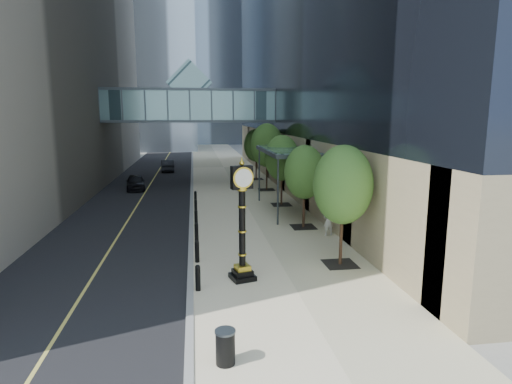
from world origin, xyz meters
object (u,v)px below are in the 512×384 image
trash_bin (225,348)px  car_far (167,166)px  pedestrian (328,221)px  car_near (136,182)px  street_clock (242,229)px

trash_bin → car_far: (-3.88, 41.15, 0.19)m
pedestrian → car_near: size_ratio=0.41×
street_clock → car_far: bearing=82.4°
pedestrian → street_clock: bearing=42.5°
car_far → street_clock: bearing=92.1°
street_clock → car_near: 23.83m
street_clock → pedestrian: 7.95m
pedestrian → car_far: 31.37m
pedestrian → car_near: 21.11m
street_clock → trash_bin: bearing=-116.5°
street_clock → car_near: bearing=91.6°
trash_bin → car_near: 29.19m
pedestrian → car_near: (-12.48, 17.02, -0.19)m
trash_bin → car_near: bearing=101.8°
trash_bin → car_far: 41.33m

